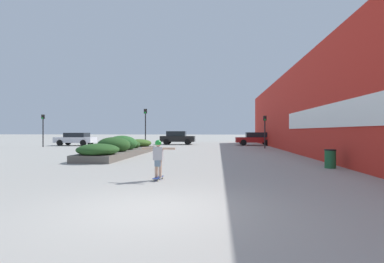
{
  "coord_description": "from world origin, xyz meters",
  "views": [
    {
      "loc": [
        1.41,
        -6.02,
        1.59
      ],
      "look_at": [
        -0.39,
        14.59,
        1.58
      ],
      "focal_mm": 28.0,
      "sensor_mm": 36.0,
      "label": 1
    }
  ],
  "objects_px": {
    "car_center_right": "(348,138)",
    "traffic_light_right": "(265,126)",
    "skateboard": "(158,178)",
    "traffic_light_far_left": "(43,125)",
    "car_center_left": "(177,138)",
    "skateboarder": "(158,155)",
    "trash_bin": "(330,159)",
    "traffic_light_left": "(145,121)",
    "car_leftmost": "(255,138)",
    "car_rightmost": "(76,139)"
  },
  "relations": [
    {
      "from": "car_leftmost",
      "to": "traffic_light_far_left",
      "type": "xyz_separation_m",
      "value": [
        -22.17,
        -5.66,
        1.49
      ]
    },
    {
      "from": "car_rightmost",
      "to": "traffic_light_left",
      "type": "relative_size",
      "value": 1.14
    },
    {
      "from": "car_leftmost",
      "to": "skateboarder",
      "type": "bearing_deg",
      "value": 166.24
    },
    {
      "from": "car_center_left",
      "to": "car_rightmost",
      "type": "distance_m",
      "value": 11.68
    },
    {
      "from": "traffic_light_far_left",
      "to": "car_rightmost",
      "type": "bearing_deg",
      "value": 60.46
    },
    {
      "from": "traffic_light_right",
      "to": "car_leftmost",
      "type": "bearing_deg",
      "value": 90.99
    },
    {
      "from": "traffic_light_right",
      "to": "car_rightmost",
      "type": "bearing_deg",
      "value": 168.41
    },
    {
      "from": "car_leftmost",
      "to": "traffic_light_right",
      "type": "bearing_deg",
      "value": -179.01
    },
    {
      "from": "car_center_left",
      "to": "traffic_light_left",
      "type": "height_order",
      "value": "traffic_light_left"
    },
    {
      "from": "car_leftmost",
      "to": "car_rightmost",
      "type": "height_order",
      "value": "car_leftmost"
    },
    {
      "from": "trash_bin",
      "to": "car_rightmost",
      "type": "height_order",
      "value": "car_rightmost"
    },
    {
      "from": "car_center_right",
      "to": "traffic_light_right",
      "type": "xyz_separation_m",
      "value": [
        -10.45,
        -7.21,
        1.29
      ]
    },
    {
      "from": "skateboarder",
      "to": "traffic_light_left",
      "type": "height_order",
      "value": "traffic_light_left"
    },
    {
      "from": "car_center_left",
      "to": "traffic_light_left",
      "type": "distance_m",
      "value": 7.94
    },
    {
      "from": "car_center_left",
      "to": "skateboard",
      "type": "bearing_deg",
      "value": 6.44
    },
    {
      "from": "car_leftmost",
      "to": "car_center_left",
      "type": "height_order",
      "value": "car_center_left"
    },
    {
      "from": "skateboard",
      "to": "traffic_light_far_left",
      "type": "height_order",
      "value": "traffic_light_far_left"
    },
    {
      "from": "car_leftmost",
      "to": "trash_bin",
      "type": "bearing_deg",
      "value": -178.42
    },
    {
      "from": "car_leftmost",
      "to": "car_center_left",
      "type": "xyz_separation_m",
      "value": [
        -9.19,
        1.28,
        0.06
      ]
    },
    {
      "from": "car_center_right",
      "to": "traffic_light_far_left",
      "type": "relative_size",
      "value": 1.35
    },
    {
      "from": "car_center_left",
      "to": "car_center_right",
      "type": "bearing_deg",
      "value": 88.26
    },
    {
      "from": "skateboard",
      "to": "traffic_light_left",
      "type": "bearing_deg",
      "value": 111.94
    },
    {
      "from": "skateboarder",
      "to": "car_center_right",
      "type": "bearing_deg",
      "value": 64.07
    },
    {
      "from": "skateboarder",
      "to": "trash_bin",
      "type": "xyz_separation_m",
      "value": [
        6.79,
        3.77,
        -0.42
      ]
    },
    {
      "from": "traffic_light_right",
      "to": "traffic_light_far_left",
      "type": "relative_size",
      "value": 0.92
    },
    {
      "from": "skateboarder",
      "to": "traffic_light_left",
      "type": "relative_size",
      "value": 0.32
    },
    {
      "from": "traffic_light_right",
      "to": "traffic_light_left",
      "type": "bearing_deg",
      "value": 178.21
    },
    {
      "from": "trash_bin",
      "to": "traffic_light_far_left",
      "type": "bearing_deg",
      "value": 145.15
    },
    {
      "from": "car_center_right",
      "to": "skateboard",
      "type": "bearing_deg",
      "value": -32.83
    },
    {
      "from": "car_center_right",
      "to": "traffic_light_far_left",
      "type": "distance_m",
      "value": 33.38
    },
    {
      "from": "skateboard",
      "to": "traffic_light_right",
      "type": "height_order",
      "value": "traffic_light_right"
    },
    {
      "from": "skateboarder",
      "to": "traffic_light_right",
      "type": "relative_size",
      "value": 0.4
    },
    {
      "from": "skateboard",
      "to": "skateboarder",
      "type": "bearing_deg",
      "value": -83.1
    },
    {
      "from": "skateboard",
      "to": "car_center_right",
      "type": "xyz_separation_m",
      "value": [
        16.76,
        25.97,
        0.75
      ]
    },
    {
      "from": "trash_bin",
      "to": "car_center_right",
      "type": "xyz_separation_m",
      "value": [
        9.97,
        22.2,
        0.41
      ]
    },
    {
      "from": "skateboarder",
      "to": "traffic_light_right",
      "type": "xyz_separation_m",
      "value": [
        6.31,
        18.76,
        1.28
      ]
    },
    {
      "from": "trash_bin",
      "to": "traffic_light_right",
      "type": "distance_m",
      "value": 15.09
    },
    {
      "from": "skateboard",
      "to": "car_rightmost",
      "type": "bearing_deg",
      "value": 128.47
    },
    {
      "from": "traffic_light_far_left",
      "to": "car_center_right",
      "type": "bearing_deg",
      "value": 10.97
    },
    {
      "from": "skateboarder",
      "to": "traffic_light_far_left",
      "type": "height_order",
      "value": "traffic_light_far_left"
    },
    {
      "from": "skateboarder",
      "to": "trash_bin",
      "type": "bearing_deg",
      "value": 35.98
    },
    {
      "from": "car_rightmost",
      "to": "car_center_left",
      "type": "bearing_deg",
      "value": -71.89
    },
    {
      "from": "traffic_light_far_left",
      "to": "skateboarder",
      "type": "bearing_deg",
      "value": -50.85
    },
    {
      "from": "traffic_light_right",
      "to": "traffic_light_far_left",
      "type": "xyz_separation_m",
      "value": [
        -22.28,
        0.87,
        0.17
      ]
    },
    {
      "from": "skateboard",
      "to": "traffic_light_far_left",
      "type": "relative_size",
      "value": 0.22
    },
    {
      "from": "trash_bin",
      "to": "traffic_light_left",
      "type": "relative_size",
      "value": 0.21
    },
    {
      "from": "car_leftmost",
      "to": "traffic_light_left",
      "type": "xyz_separation_m",
      "value": [
        -11.33,
        -6.17,
        1.77
      ]
    },
    {
      "from": "trash_bin",
      "to": "traffic_light_far_left",
      "type": "height_order",
      "value": "traffic_light_far_left"
    },
    {
      "from": "car_rightmost",
      "to": "traffic_light_right",
      "type": "relative_size",
      "value": 1.41
    },
    {
      "from": "trash_bin",
      "to": "car_center_left",
      "type": "bearing_deg",
      "value": 113.23
    }
  ]
}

